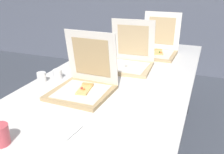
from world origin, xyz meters
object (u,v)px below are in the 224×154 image
(table, at_px, (118,82))
(cup_printed_front, at_px, (0,135))
(cup_white_near_left, at_px, (42,77))
(pizza_box_front, at_px, (84,84))
(pizza_box_middle, at_px, (129,61))
(cup_white_mid, at_px, (78,67))
(pizza_box_back, at_px, (157,49))
(cup_white_near_center, at_px, (58,74))
(napkin_pile, at_px, (60,129))

(table, bearing_deg, cup_printed_front, -101.93)
(cup_printed_front, bearing_deg, cup_white_near_left, 111.64)
(pizza_box_front, bearing_deg, pizza_box_middle, 79.60)
(pizza_box_front, distance_m, cup_white_near_left, 0.34)
(cup_white_mid, height_order, cup_white_near_left, same)
(cup_white_near_left, bearing_deg, cup_white_mid, 65.01)
(cup_printed_front, bearing_deg, cup_white_mid, 97.69)
(pizza_box_back, bearing_deg, cup_white_near_center, -120.50)
(pizza_box_front, bearing_deg, table, 74.29)
(pizza_box_front, distance_m, cup_white_mid, 0.38)
(pizza_box_front, distance_m, cup_white_near_center, 0.30)
(pizza_box_front, relative_size, cup_white_mid, 5.45)
(cup_white_near_left, relative_size, cup_printed_front, 0.74)
(pizza_box_middle, xyz_separation_m, cup_printed_front, (-0.20, -1.10, -0.01))
(pizza_box_middle, bearing_deg, napkin_pile, -95.56)
(cup_printed_front, bearing_deg, cup_white_near_center, 104.28)
(cup_white_mid, height_order, napkin_pile, cup_white_mid)
(pizza_box_middle, height_order, cup_white_near_center, pizza_box_middle)
(cup_white_near_left, height_order, napkin_pile, cup_white_near_left)
(table, xyz_separation_m, pizza_box_front, (-0.10, -0.31, 0.10))
(table, distance_m, cup_white_mid, 0.32)
(cup_printed_front, bearing_deg, napkin_pile, 45.82)
(cup_white_mid, relative_size, cup_white_near_left, 1.00)
(cup_white_near_center, bearing_deg, table, 25.75)
(pizza_box_front, distance_m, napkin_pile, 0.41)
(table, xyz_separation_m, cup_printed_front, (-0.19, -0.89, 0.09))
(pizza_box_middle, bearing_deg, cup_white_near_center, -138.34)
(pizza_box_middle, bearing_deg, pizza_box_front, -106.20)
(table, relative_size, pizza_box_front, 6.16)
(cup_white_mid, bearing_deg, pizza_box_middle, 32.37)
(pizza_box_front, bearing_deg, cup_white_mid, 125.32)
(pizza_box_front, xyz_separation_m, cup_white_near_center, (-0.27, 0.14, -0.02))
(pizza_box_middle, xyz_separation_m, cup_white_mid, (-0.32, -0.21, -0.02))
(cup_white_mid, distance_m, cup_printed_front, 0.90)
(cup_white_mid, relative_size, cup_white_near_center, 1.00)
(pizza_box_back, xyz_separation_m, cup_white_near_left, (-0.57, -0.90, -0.02))
(table, height_order, cup_white_near_left, cup_white_near_left)
(pizza_box_back, xyz_separation_m, cup_printed_front, (-0.33, -1.53, -0.01))
(table, bearing_deg, pizza_box_back, 77.84)
(table, height_order, pizza_box_back, pizza_box_back)
(table, distance_m, cup_printed_front, 0.91)
(cup_white_near_center, bearing_deg, cup_printed_front, -75.72)
(pizza_box_middle, distance_m, cup_white_near_left, 0.66)
(cup_white_mid, xyz_separation_m, cup_white_near_left, (-0.13, -0.27, 0.00))
(table, bearing_deg, pizza_box_middle, 85.68)
(pizza_box_front, bearing_deg, cup_white_near_left, 174.26)
(napkin_pile, bearing_deg, pizza_box_middle, 87.98)
(pizza_box_middle, xyz_separation_m, napkin_pile, (-0.03, -0.92, -0.05))
(pizza_box_back, relative_size, cup_white_mid, 5.93)
(napkin_pile, bearing_deg, pizza_box_front, 102.02)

